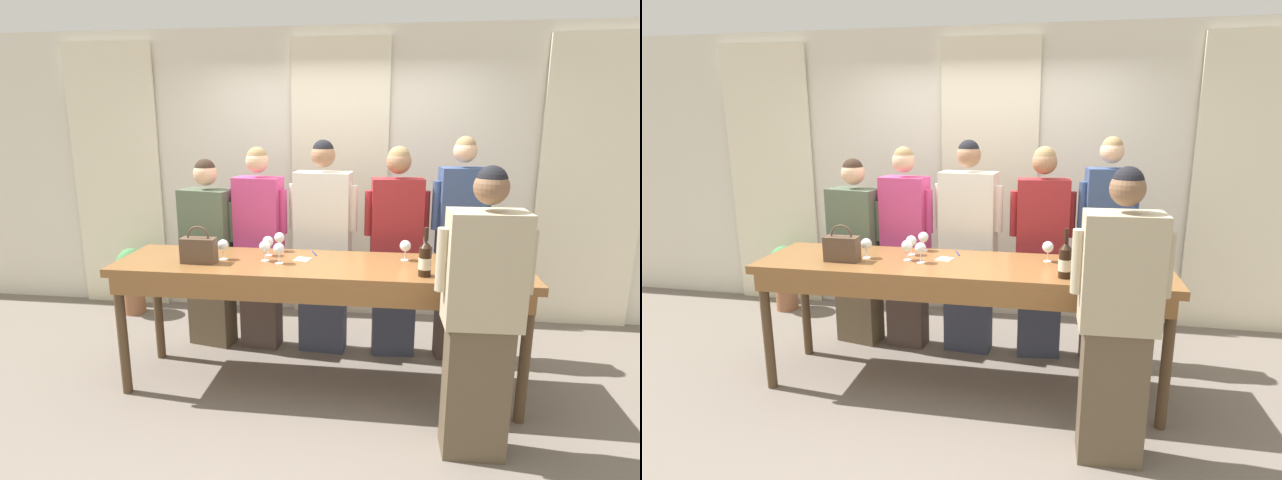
{
  "view_description": "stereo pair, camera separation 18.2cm",
  "coord_description": "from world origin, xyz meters",
  "views": [
    {
      "loc": [
        0.46,
        -3.37,
        1.95
      ],
      "look_at": [
        0.0,
        0.07,
        1.11
      ],
      "focal_mm": 28.0,
      "sensor_mm": 36.0,
      "label": 1
    },
    {
      "loc": [
        0.64,
        -3.34,
        1.95
      ],
      "look_at": [
        0.0,
        0.07,
        1.11
      ],
      "focal_mm": 28.0,
      "sensor_mm": 36.0,
      "label": 2
    }
  ],
  "objects": [
    {
      "name": "guest_pink_top",
      "position": [
        -0.59,
        0.63,
        0.89
      ],
      "size": [
        0.5,
        0.27,
        1.74
      ],
      "color": "#473833",
      "rests_on": "ground_plane"
    },
    {
      "name": "pen",
      "position": [
        -0.06,
        0.24,
        0.96
      ],
      "size": [
        0.05,
        0.12,
        0.01
      ],
      "color": "#193399",
      "rests_on": "tasting_bar"
    },
    {
      "name": "wine_glass_center_left",
      "position": [
        0.61,
        0.15,
        1.06
      ],
      "size": [
        0.08,
        0.08,
        0.15
      ],
      "color": "white",
      "rests_on": "tasting_bar"
    },
    {
      "name": "guest_olive_jacket",
      "position": [
        -1.04,
        0.63,
        0.83
      ],
      "size": [
        0.55,
        0.33,
        1.63
      ],
      "color": "brown",
      "rests_on": "ground_plane"
    },
    {
      "name": "curtain_panel_left",
      "position": [
        -2.32,
        1.5,
        1.34
      ],
      "size": [
        0.93,
        0.03,
        2.69
      ],
      "color": "#EFE5C6",
      "rests_on": "ground_plane"
    },
    {
      "name": "wine_glass_center_mid",
      "position": [
        -0.34,
        0.28,
        1.06
      ],
      "size": [
        0.08,
        0.08,
        0.15
      ],
      "color": "white",
      "rests_on": "tasting_bar"
    },
    {
      "name": "wine_bottle",
      "position": [
        0.72,
        -0.21,
        1.07
      ],
      "size": [
        0.08,
        0.08,
        0.32
      ],
      "color": "black",
      "rests_on": "tasting_bar"
    },
    {
      "name": "wine_glass_front_mid",
      "position": [
        0.93,
        -0.17,
        1.06
      ],
      "size": [
        0.08,
        0.08,
        0.15
      ],
      "color": "white",
      "rests_on": "tasting_bar"
    },
    {
      "name": "wall_back",
      "position": [
        0.0,
        1.56,
        1.4
      ],
      "size": [
        12.0,
        0.06,
        2.8
      ],
      "color": "silver",
      "rests_on": "ground_plane"
    },
    {
      "name": "host_pouring",
      "position": [
        1.01,
        -0.64,
        0.87
      ],
      "size": [
        0.54,
        0.27,
        1.72
      ],
      "color": "brown",
      "rests_on": "ground_plane"
    },
    {
      "name": "guest_cream_sweater",
      "position": [
        -0.05,
        0.63,
        0.92
      ],
      "size": [
        0.57,
        0.27,
        1.8
      ],
      "color": "#383D51",
      "rests_on": "ground_plane"
    },
    {
      "name": "guest_navy_coat",
      "position": [
        1.05,
        0.63,
        0.95
      ],
      "size": [
        0.47,
        0.24,
        1.83
      ],
      "color": "#473833",
      "rests_on": "ground_plane"
    },
    {
      "name": "wine_glass_back_left",
      "position": [
        -0.39,
        0.0,
        1.06
      ],
      "size": [
        0.08,
        0.08,
        0.15
      ],
      "color": "white",
      "rests_on": "tasting_bar"
    },
    {
      "name": "curtain_panel_right",
      "position": [
        2.32,
        1.5,
        1.34
      ],
      "size": [
        0.93,
        0.03,
        2.69
      ],
      "color": "#EFE5C6",
      "rests_on": "ground_plane"
    },
    {
      "name": "curtain_panel_center",
      "position": [
        0.0,
        1.5,
        1.34
      ],
      "size": [
        0.93,
        0.03,
        2.69
      ],
      "color": "#EFE5C6",
      "rests_on": "ground_plane"
    },
    {
      "name": "handbag",
      "position": [
        -0.84,
        -0.11,
        1.06
      ],
      "size": [
        0.25,
        0.11,
        0.27
      ],
      "color": "brown",
      "rests_on": "tasting_bar"
    },
    {
      "name": "napkin",
      "position": [
        -0.13,
        0.07,
        0.96
      ],
      "size": [
        0.13,
        0.13,
        0.0
      ],
      "color": "white",
      "rests_on": "tasting_bar"
    },
    {
      "name": "potted_plant",
      "position": [
        -2.09,
        1.2,
        0.39
      ],
      "size": [
        0.33,
        0.33,
        0.69
      ],
      "color": "#935B3D",
      "rests_on": "ground_plane"
    },
    {
      "name": "ground_plane",
      "position": [
        0.0,
        0.0,
        0.0
      ],
      "size": [
        18.0,
        18.0,
        0.0
      ],
      "primitive_type": "plane",
      "color": "#70665B"
    },
    {
      "name": "tasting_bar",
      "position": [
        0.0,
        -0.02,
        0.87
      ],
      "size": [
        2.9,
        0.72,
        0.96
      ],
      "color": "brown",
      "rests_on": "ground_plane"
    },
    {
      "name": "wine_glass_center_right",
      "position": [
        -0.7,
        0.0,
        1.06
      ],
      "size": [
        0.08,
        0.08,
        0.15
      ],
      "color": "white",
      "rests_on": "tasting_bar"
    },
    {
      "name": "guest_striped_shirt",
      "position": [
        0.55,
        0.63,
        0.91
      ],
      "size": [
        0.52,
        0.24,
        1.75
      ],
      "color": "#383D51",
      "rests_on": "ground_plane"
    },
    {
      "name": "wine_glass_front_left",
      "position": [
        -0.27,
        -0.05,
        1.06
      ],
      "size": [
        0.08,
        0.08,
        0.15
      ],
      "color": "white",
      "rests_on": "tasting_bar"
    },
    {
      "name": "wine_glass_front_right",
      "position": [
        -0.4,
        0.15,
        1.06
      ],
      "size": [
        0.08,
        0.08,
        0.15
      ],
      "color": "white",
      "rests_on": "tasting_bar"
    }
  ]
}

